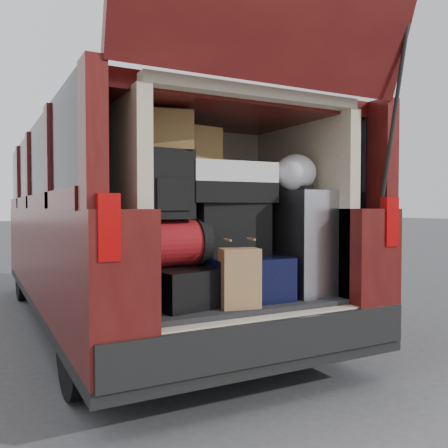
{
  "coord_description": "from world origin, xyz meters",
  "views": [
    {
      "loc": [
        -1.38,
        -2.41,
        1.11
      ],
      "look_at": [
        -0.0,
        0.2,
        1.0
      ],
      "focal_mm": 38.0,
      "sensor_mm": 36.0,
      "label": 1
    }
  ],
  "objects_px": {
    "black_soft_case": "(230,229)",
    "black_hardshell": "(176,285)",
    "kraft_bag": "(240,278)",
    "navy_hardshell": "(238,276)",
    "twotone_duffel": "(228,183)",
    "silver_roller": "(299,242)",
    "backpack": "(168,184)",
    "red_duffel": "(170,243)"
  },
  "relations": [
    {
      "from": "black_hardshell",
      "to": "black_soft_case",
      "type": "distance_m",
      "value": 0.51
    },
    {
      "from": "black_hardshell",
      "to": "navy_hardshell",
      "type": "relative_size",
      "value": 0.9
    },
    {
      "from": "black_hardshell",
      "to": "backpack",
      "type": "xyz_separation_m",
      "value": [
        -0.05,
        -0.01,
        0.58
      ]
    },
    {
      "from": "silver_roller",
      "to": "red_duffel",
      "type": "distance_m",
      "value": 0.85
    },
    {
      "from": "silver_roller",
      "to": "kraft_bag",
      "type": "height_order",
      "value": "silver_roller"
    },
    {
      "from": "twotone_duffel",
      "to": "silver_roller",
      "type": "bearing_deg",
      "value": -13.22
    },
    {
      "from": "silver_roller",
      "to": "backpack",
      "type": "distance_m",
      "value": 0.95
    },
    {
      "from": "black_soft_case",
      "to": "twotone_duffel",
      "type": "bearing_deg",
      "value": -139.57
    },
    {
      "from": "navy_hardshell",
      "to": "silver_roller",
      "type": "xyz_separation_m",
      "value": [
        0.41,
        -0.08,
        0.2
      ]
    },
    {
      "from": "backpack",
      "to": "black_hardshell",
      "type": "bearing_deg",
      "value": 2.06
    },
    {
      "from": "kraft_bag",
      "to": "silver_roller",
      "type": "bearing_deg",
      "value": 31.78
    },
    {
      "from": "black_soft_case",
      "to": "navy_hardshell",
      "type": "bearing_deg",
      "value": -60.29
    },
    {
      "from": "navy_hardshell",
      "to": "red_duffel",
      "type": "bearing_deg",
      "value": 179.55
    },
    {
      "from": "backpack",
      "to": "navy_hardshell",
      "type": "bearing_deg",
      "value": -3.28
    },
    {
      "from": "red_duffel",
      "to": "silver_roller",
      "type": "bearing_deg",
      "value": -10.39
    },
    {
      "from": "silver_roller",
      "to": "twotone_duffel",
      "type": "distance_m",
      "value": 0.6
    },
    {
      "from": "black_soft_case",
      "to": "black_hardshell",
      "type": "bearing_deg",
      "value": -166.78
    },
    {
      "from": "backpack",
      "to": "black_soft_case",
      "type": "bearing_deg",
      "value": 3.64
    },
    {
      "from": "silver_roller",
      "to": "twotone_duffel",
      "type": "bearing_deg",
      "value": 162.9
    },
    {
      "from": "kraft_bag",
      "to": "black_soft_case",
      "type": "xyz_separation_m",
      "value": [
        0.12,
        0.34,
        0.26
      ]
    },
    {
      "from": "red_duffel",
      "to": "kraft_bag",
      "type": "bearing_deg",
      "value": -49.76
    },
    {
      "from": "black_hardshell",
      "to": "red_duffel",
      "type": "height_order",
      "value": "red_duffel"
    },
    {
      "from": "kraft_bag",
      "to": "red_duffel",
      "type": "distance_m",
      "value": 0.46
    },
    {
      "from": "navy_hardshell",
      "to": "twotone_duffel",
      "type": "height_order",
      "value": "twotone_duffel"
    },
    {
      "from": "kraft_bag",
      "to": "backpack",
      "type": "distance_m",
      "value": 0.67
    },
    {
      "from": "black_hardshell",
      "to": "kraft_bag",
      "type": "xyz_separation_m",
      "value": [
        0.27,
        -0.27,
        0.06
      ]
    },
    {
      "from": "kraft_bag",
      "to": "black_hardshell",
      "type": "bearing_deg",
      "value": 146.81
    },
    {
      "from": "twotone_duffel",
      "to": "backpack",
      "type": "bearing_deg",
      "value": -170.64
    },
    {
      "from": "navy_hardshell",
      "to": "kraft_bag",
      "type": "relative_size",
      "value": 1.79
    },
    {
      "from": "navy_hardshell",
      "to": "black_soft_case",
      "type": "relative_size",
      "value": 1.3
    },
    {
      "from": "navy_hardshell",
      "to": "kraft_bag",
      "type": "xyz_separation_m",
      "value": [
        -0.15,
        -0.28,
        0.04
      ]
    },
    {
      "from": "twotone_duffel",
      "to": "black_hardshell",
      "type": "bearing_deg",
      "value": -170.62
    },
    {
      "from": "kraft_bag",
      "to": "black_soft_case",
      "type": "relative_size",
      "value": 0.73
    },
    {
      "from": "black_hardshell",
      "to": "navy_hardshell",
      "type": "bearing_deg",
      "value": -9.44
    },
    {
      "from": "black_hardshell",
      "to": "silver_roller",
      "type": "height_order",
      "value": "silver_roller"
    },
    {
      "from": "red_duffel",
      "to": "black_soft_case",
      "type": "height_order",
      "value": "black_soft_case"
    },
    {
      "from": "red_duffel",
      "to": "navy_hardshell",
      "type": "bearing_deg",
      "value": -6.27
    },
    {
      "from": "silver_roller",
      "to": "black_soft_case",
      "type": "relative_size",
      "value": 1.46
    },
    {
      "from": "black_hardshell",
      "to": "red_duffel",
      "type": "xyz_separation_m",
      "value": [
        -0.02,
        0.03,
        0.25
      ]
    },
    {
      "from": "silver_roller",
      "to": "red_duffel",
      "type": "bearing_deg",
      "value": 170.99
    },
    {
      "from": "black_hardshell",
      "to": "navy_hardshell",
      "type": "distance_m",
      "value": 0.42
    },
    {
      "from": "navy_hardshell",
      "to": "kraft_bag",
      "type": "height_order",
      "value": "kraft_bag"
    }
  ]
}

